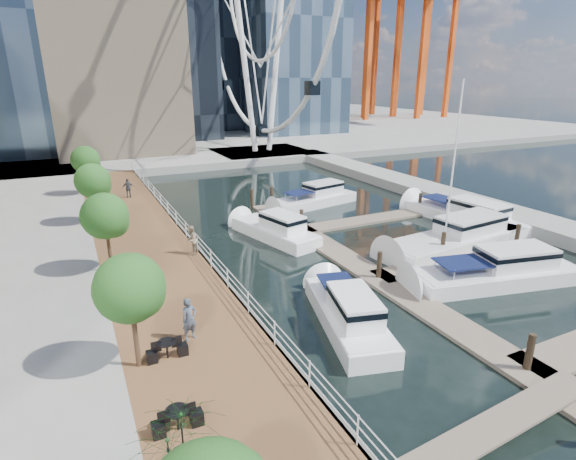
# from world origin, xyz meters

# --- Properties ---
(ground) EXTENTS (520.00, 520.00, 0.00)m
(ground) POSITION_xyz_m (0.00, 0.00, 0.00)
(ground) COLOR black
(ground) RESTS_ON ground
(boardwalk) EXTENTS (6.00, 60.00, 1.00)m
(boardwalk) POSITION_xyz_m (-9.00, 15.00, 0.50)
(boardwalk) COLOR brown
(boardwalk) RESTS_ON ground
(seawall) EXTENTS (0.25, 60.00, 1.00)m
(seawall) POSITION_xyz_m (-6.00, 15.00, 0.50)
(seawall) COLOR #595954
(seawall) RESTS_ON ground
(land_far) EXTENTS (200.00, 114.00, 1.00)m
(land_far) POSITION_xyz_m (0.00, 102.00, 0.50)
(land_far) COLOR gray
(land_far) RESTS_ON ground
(breakwater) EXTENTS (4.00, 60.00, 1.00)m
(breakwater) POSITION_xyz_m (20.00, 20.00, 0.50)
(breakwater) COLOR gray
(breakwater) RESTS_ON ground
(pier) EXTENTS (14.00, 12.00, 1.00)m
(pier) POSITION_xyz_m (14.00, 52.00, 0.50)
(pier) COLOR gray
(pier) RESTS_ON ground
(railing) EXTENTS (0.10, 60.00, 1.05)m
(railing) POSITION_xyz_m (-6.10, 15.00, 1.52)
(railing) COLOR white
(railing) RESTS_ON boardwalk
(floating_docks) EXTENTS (16.00, 34.00, 2.60)m
(floating_docks) POSITION_xyz_m (7.97, 9.98, 0.49)
(floating_docks) COLOR #6D6051
(floating_docks) RESTS_ON ground
(port_cranes) EXTENTS (40.00, 52.00, 38.00)m
(port_cranes) POSITION_xyz_m (67.67, 95.67, 20.00)
(port_cranes) COLOR #D84C14
(port_cranes) RESTS_ON ground
(street_trees) EXTENTS (2.60, 42.60, 4.60)m
(street_trees) POSITION_xyz_m (-11.40, 14.00, 4.29)
(street_trees) COLOR #3F2B1C
(street_trees) RESTS_ON ground
(yacht_foreground) EXTENTS (11.53, 5.31, 2.15)m
(yacht_foreground) POSITION_xyz_m (8.92, 4.63, 0.00)
(yacht_foreground) COLOR white
(yacht_foreground) RESTS_ON ground
(pedestrian_near) EXTENTS (0.79, 0.64, 1.88)m
(pedestrian_near) POSITION_xyz_m (-9.12, 4.98, 1.94)
(pedestrian_near) COLOR #464F5E
(pedestrian_near) RESTS_ON boardwalk
(pedestrian_mid) EXTENTS (1.07, 1.14, 1.87)m
(pedestrian_mid) POSITION_xyz_m (-6.57, 14.55, 1.94)
(pedestrian_mid) COLOR gray
(pedestrian_mid) RESTS_ON boardwalk
(pedestrian_far) EXTENTS (1.11, 0.60, 1.79)m
(pedestrian_far) POSITION_xyz_m (-8.21, 31.13, 1.89)
(pedestrian_far) COLOR #31343D
(pedestrian_far) RESTS_ON boardwalk
(moored_yachts) EXTENTS (22.33, 33.84, 11.50)m
(moored_yachts) POSITION_xyz_m (10.10, 10.83, 0.00)
(moored_yachts) COLOR silver
(moored_yachts) RESTS_ON ground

